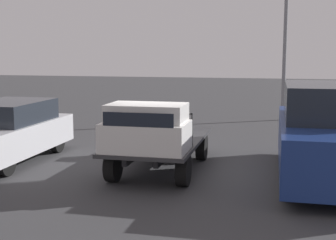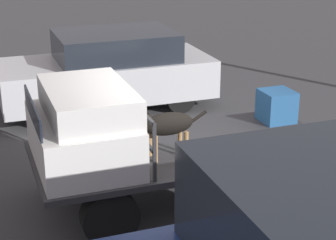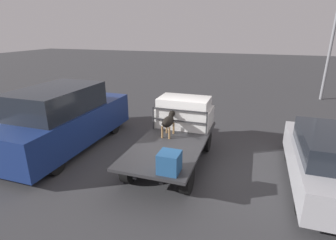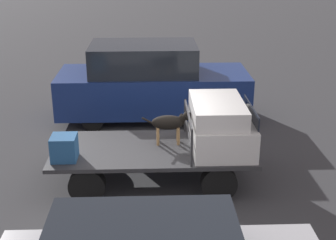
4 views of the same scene
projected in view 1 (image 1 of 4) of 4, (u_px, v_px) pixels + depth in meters
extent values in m
plane|color=#38383A|center=(162.00, 169.00, 11.43)|extent=(80.00, 80.00, 0.00)
cylinder|color=black|center=(183.00, 170.00, 9.98)|extent=(0.71, 0.24, 0.71)
cylinder|color=black|center=(113.00, 166.00, 10.33)|extent=(0.71, 0.24, 0.71)
cylinder|color=black|center=(202.00, 147.00, 12.43)|extent=(0.71, 0.24, 0.71)
cylinder|color=black|center=(144.00, 144.00, 12.78)|extent=(0.71, 0.24, 0.71)
cube|color=black|center=(175.00, 146.00, 11.27)|extent=(3.77, 0.10, 0.18)
cube|color=black|center=(148.00, 145.00, 11.42)|extent=(3.77, 0.10, 0.18)
cube|color=#2D2D30|center=(161.00, 140.00, 11.32)|extent=(4.10, 1.91, 0.08)
cube|color=silver|center=(146.00, 136.00, 9.93)|extent=(1.21, 1.79, 0.62)
cube|color=silver|center=(147.00, 113.00, 9.94)|extent=(1.03, 1.64, 0.38)
cube|color=black|center=(138.00, 120.00, 9.29)|extent=(0.02, 1.46, 0.28)
cube|color=#2D2D30|center=(192.00, 130.00, 10.37)|extent=(0.04, 0.04, 0.75)
cube|color=#2D2D30|center=(117.00, 127.00, 10.76)|extent=(0.04, 0.04, 0.75)
cube|color=#2D2D30|center=(154.00, 113.00, 10.52)|extent=(0.04, 1.75, 0.04)
cube|color=#2D2D30|center=(154.00, 128.00, 10.57)|extent=(0.04, 1.75, 0.04)
cylinder|color=#9E7547|center=(171.00, 136.00, 10.70)|extent=(0.06, 0.06, 0.36)
cylinder|color=#9E7547|center=(161.00, 135.00, 10.75)|extent=(0.06, 0.06, 0.36)
cylinder|color=#9E7547|center=(175.00, 133.00, 11.11)|extent=(0.06, 0.06, 0.36)
cylinder|color=#9E7547|center=(165.00, 132.00, 11.16)|extent=(0.06, 0.06, 0.36)
ellipsoid|color=black|center=(168.00, 122.00, 10.89)|extent=(0.68, 0.30, 0.30)
sphere|color=#9E7547|center=(166.00, 126.00, 10.71)|extent=(0.13, 0.13, 0.13)
cylinder|color=black|center=(165.00, 121.00, 10.60)|extent=(0.21, 0.16, 0.20)
sphere|color=black|center=(164.00, 119.00, 10.48)|extent=(0.18, 0.18, 0.18)
cone|color=#9E7547|center=(163.00, 120.00, 10.41)|extent=(0.10, 0.10, 0.10)
cone|color=black|center=(166.00, 115.00, 10.47)|extent=(0.06, 0.08, 0.10)
cone|color=black|center=(162.00, 115.00, 10.49)|extent=(0.06, 0.08, 0.10)
cylinder|color=black|center=(172.00, 119.00, 11.27)|extent=(0.29, 0.04, 0.19)
cube|color=#235184|center=(159.00, 118.00, 13.03)|extent=(0.48, 0.48, 0.48)
cylinder|color=black|center=(6.00, 163.00, 10.80)|extent=(0.60, 0.20, 0.60)
cylinder|color=black|center=(57.00, 142.00, 13.33)|extent=(0.60, 0.20, 0.60)
cylinder|color=black|center=(8.00, 140.00, 13.68)|extent=(0.60, 0.20, 0.60)
cube|color=#B7B7BC|center=(6.00, 138.00, 12.19)|extent=(4.24, 1.84, 0.76)
cube|color=#1E232B|center=(10.00, 112.00, 12.30)|extent=(2.33, 1.65, 0.55)
cylinder|color=black|center=(286.00, 184.00, 9.13)|extent=(0.60, 0.20, 0.60)
cylinder|color=black|center=(284.00, 150.00, 12.26)|extent=(0.60, 0.20, 0.60)
cube|color=navy|center=(326.00, 145.00, 10.43)|extent=(5.25, 2.03, 1.09)
cube|color=#1E232B|center=(327.00, 102.00, 10.54)|extent=(2.89, 1.83, 0.79)
cylinder|color=gray|center=(285.00, 35.00, 19.13)|extent=(0.16, 0.16, 7.05)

